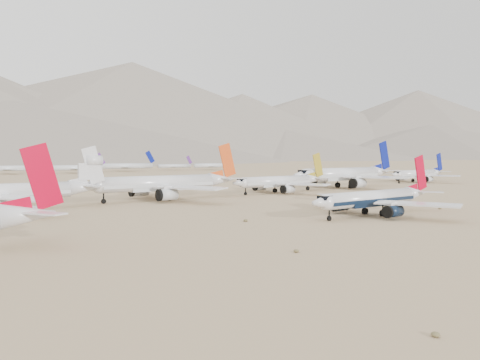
% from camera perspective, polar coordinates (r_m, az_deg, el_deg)
% --- Properties ---
extents(ground, '(7000.00, 7000.00, 0.00)m').
position_cam_1_polar(ground, '(111.99, 17.77, -4.35)').
color(ground, '#977D58').
rests_on(ground, ground).
extents(main_airliner, '(40.53, 39.59, 14.30)m').
position_cam_1_polar(main_airliner, '(114.75, 16.18, -2.18)').
color(main_airliner, silver).
rests_on(main_airliner, ground).
extents(row2_navy_widebody, '(59.15, 57.84, 21.04)m').
position_cam_1_polar(row2_navy_widebody, '(207.94, 12.75, 0.67)').
color(row2_navy_widebody, silver).
rests_on(row2_navy_widebody, ground).
extents(row2_gold_tail, '(42.91, 41.97, 15.28)m').
position_cam_1_polar(row2_gold_tail, '(176.20, 5.00, -0.19)').
color(row2_gold_tail, silver).
rests_on(row2_gold_tail, ground).
extents(row2_orange_tail, '(51.75, 50.63, 18.46)m').
position_cam_1_polar(row2_orange_tail, '(150.27, -9.06, -0.42)').
color(row2_orange_tail, silver).
rests_on(row2_orange_tail, ground).
extents(row2_white_trijet, '(47.65, 46.57, 16.89)m').
position_cam_1_polar(row2_white_trijet, '(132.32, -26.29, -1.28)').
color(row2_white_trijet, silver).
rests_on(row2_white_trijet, ground).
extents(row2_blue_far, '(43.89, 42.91, 15.60)m').
position_cam_1_polar(row2_blue_far, '(263.41, 20.92, 0.69)').
color(row2_blue_far, silver).
rests_on(row2_blue_far, ground).
extents(foothills, '(4637.50, 1395.00, 155.00)m').
position_cam_1_polar(foothills, '(1318.23, -9.56, 5.27)').
color(foothills, slate).
rests_on(foothills, ground).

